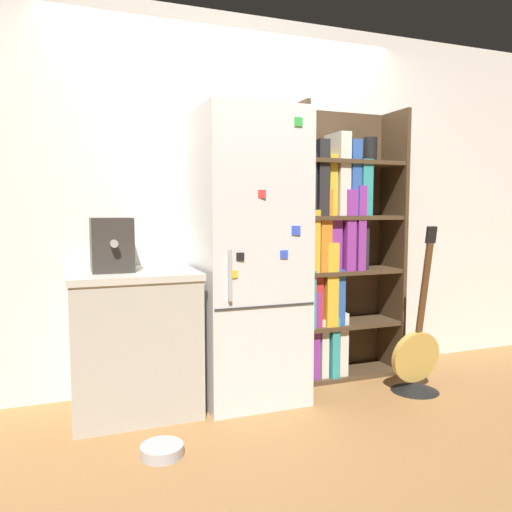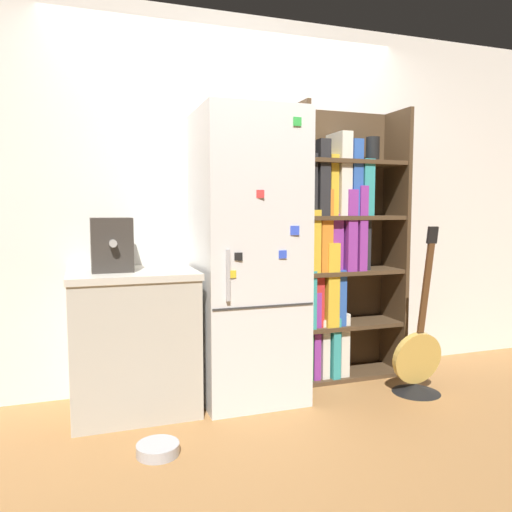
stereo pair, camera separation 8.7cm
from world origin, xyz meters
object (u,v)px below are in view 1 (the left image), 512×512
(bookshelf, at_px, (333,249))
(espresso_machine, at_px, (112,245))
(guitar, at_px, (416,367))
(pet_bowl, at_px, (162,450))
(refrigerator, at_px, (248,257))

(bookshelf, bearing_deg, espresso_machine, -175.34)
(guitar, bearing_deg, pet_bowl, -170.62)
(guitar, xyz_separation_m, pet_bowl, (-1.79, -0.30, -0.13))
(bookshelf, bearing_deg, guitar, -53.75)
(refrigerator, relative_size, guitar, 1.65)
(espresso_machine, bearing_deg, refrigerator, -2.67)
(refrigerator, xyz_separation_m, guitar, (1.10, -0.34, -0.77))
(bookshelf, xyz_separation_m, guitar, (0.37, -0.50, -0.79))
(bookshelf, relative_size, guitar, 1.74)
(refrigerator, distance_m, pet_bowl, 1.30)
(refrigerator, bearing_deg, guitar, -16.91)
(guitar, distance_m, pet_bowl, 1.82)
(espresso_machine, xyz_separation_m, guitar, (1.96, -0.38, -0.87))
(guitar, bearing_deg, espresso_machine, 169.15)
(refrigerator, xyz_separation_m, bookshelf, (0.73, 0.17, 0.02))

